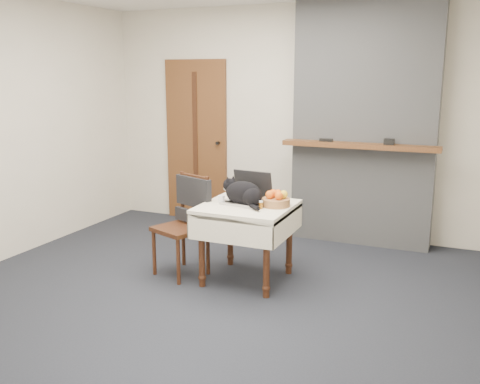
% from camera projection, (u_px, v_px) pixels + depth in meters
% --- Properties ---
extents(ground, '(4.50, 4.50, 0.00)m').
position_uv_depth(ground, '(214.00, 287.00, 4.68)').
color(ground, black).
rests_on(ground, ground).
extents(room_shell, '(4.52, 4.01, 2.61)m').
position_uv_depth(room_shell, '(235.00, 81.00, 4.71)').
color(room_shell, beige).
rests_on(room_shell, ground).
extents(door, '(0.82, 0.10, 2.00)m').
position_uv_depth(door, '(196.00, 141.00, 6.69)').
color(door, brown).
rests_on(door, ground).
extents(chimney, '(1.62, 0.48, 2.60)m').
position_uv_depth(chimney, '(364.00, 125.00, 5.70)').
color(chimney, gray).
rests_on(chimney, ground).
extents(side_table, '(0.78, 0.78, 0.70)m').
position_uv_depth(side_table, '(247.00, 217.00, 4.73)').
color(side_table, '#3D2110').
rests_on(side_table, ground).
extents(laptop, '(0.40, 0.35, 0.28)m').
position_uv_depth(laptop, '(248.00, 195.00, 4.77)').
color(laptop, '#B7B7BC').
rests_on(laptop, side_table).
extents(cat, '(0.45, 0.33, 0.24)m').
position_uv_depth(cat, '(244.00, 193.00, 4.68)').
color(cat, black).
rests_on(cat, side_table).
extents(cream_jar, '(0.06, 0.06, 0.07)m').
position_uv_depth(cream_jar, '(221.00, 199.00, 4.77)').
color(cream_jar, white).
rests_on(cream_jar, side_table).
extents(pill_bottle, '(0.03, 0.03, 0.07)m').
position_uv_depth(pill_bottle, '(261.00, 205.00, 4.56)').
color(pill_bottle, '#955412').
rests_on(pill_bottle, side_table).
extents(fruit_basket, '(0.25, 0.25, 0.14)m').
position_uv_depth(fruit_basket, '(276.00, 200.00, 4.65)').
color(fruit_basket, '#AB7A44').
rests_on(fruit_basket, side_table).
extents(desk_clutter, '(0.14, 0.09, 0.01)m').
position_uv_depth(desk_clutter, '(270.00, 205.00, 4.67)').
color(desk_clutter, black).
rests_on(desk_clutter, side_table).
extents(chair, '(0.54, 0.53, 0.93)m').
position_uv_depth(chair, '(188.00, 211.00, 4.92)').
color(chair, '#3D2110').
rests_on(chair, ground).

